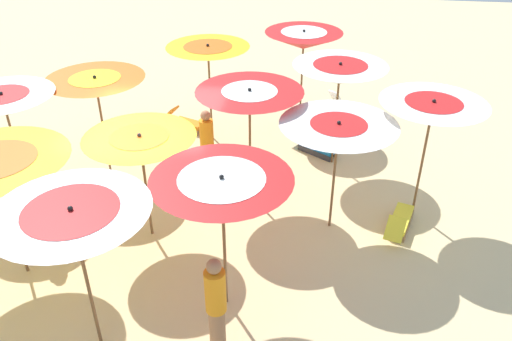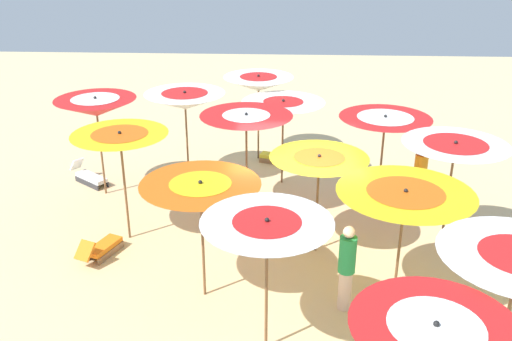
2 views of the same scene
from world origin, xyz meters
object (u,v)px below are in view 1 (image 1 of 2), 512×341
at_px(beach_umbrella_9, 340,74).
at_px(beachgoer_2, 207,145).
at_px(beach_umbrella_7, 141,145).
at_px(beach_umbrella_11, 4,105).
at_px(beach_umbrella_13, 208,53).
at_px(beachgoer_0, 216,304).
at_px(lounger_4, 315,146).
at_px(lounger_3, 400,221).
at_px(lounger_0, 186,122).
at_px(beach_umbrella_3, 338,133).
at_px(beach_umbrella_14, 304,40).
at_px(beach_umbrella_2, 222,188).
at_px(beach_umbrella_12, 96,87).
at_px(beach_umbrella_4, 432,112).
at_px(lounger_2, 323,108).
at_px(beach_umbrella_8, 250,99).
at_px(beachgoer_1, 36,201).
at_px(beach_umbrella_1, 73,222).

relative_size(beach_umbrella_9, beachgoer_2, 1.45).
height_order(beach_umbrella_7, beach_umbrella_11, beach_umbrella_11).
distance_m(beach_umbrella_13, beachgoer_0, 6.81).
xyz_separation_m(beach_umbrella_13, lounger_4, (-2.64, 0.41, -2.07)).
bearing_deg(lounger_3, beach_umbrella_11, 106.11).
xyz_separation_m(beach_umbrella_11, beachgoer_2, (-3.73, -1.09, -1.21)).
distance_m(beach_umbrella_13, lounger_0, 2.23).
bearing_deg(beach_umbrella_3, beach_umbrella_14, -78.72).
xyz_separation_m(beach_umbrella_14, beachgoer_2, (1.82, 3.18, -1.40)).
bearing_deg(lounger_4, beach_umbrella_13, -155.49).
xyz_separation_m(beach_umbrella_11, beachgoer_0, (-4.86, 3.40, -1.22)).
height_order(beach_umbrella_2, beach_umbrella_11, beach_umbrella_2).
distance_m(beach_umbrella_2, lounger_4, 5.68).
distance_m(beach_umbrella_12, beachgoer_2, 2.63).
height_order(beach_umbrella_3, lounger_4, beach_umbrella_3).
relative_size(beach_umbrella_11, lounger_3, 1.74).
height_order(beach_umbrella_4, lounger_2, beach_umbrella_4).
bearing_deg(beach_umbrella_7, beach_umbrella_11, -16.99).
xyz_separation_m(beach_umbrella_13, beachgoer_0, (-1.49, 6.50, -1.37)).
relative_size(beach_umbrella_8, beach_umbrella_13, 1.00).
distance_m(beach_umbrella_4, beach_umbrella_11, 8.14).
xyz_separation_m(lounger_2, lounger_4, (0.13, 2.18, -0.01)).
bearing_deg(lounger_2, lounger_3, 55.26).
distance_m(beach_umbrella_3, beach_umbrella_8, 1.90).
distance_m(lounger_0, beachgoer_0, 7.28).
bearing_deg(beach_umbrella_14, beachgoer_1, 51.65).
bearing_deg(beach_umbrella_3, beach_umbrella_8, -25.70).
xyz_separation_m(beach_umbrella_11, beachgoer_1, (-1.09, 1.36, -1.24)).
relative_size(lounger_0, lounger_3, 0.87).
bearing_deg(lounger_3, beach_umbrella_1, 143.07).
height_order(beach_umbrella_12, lounger_0, beach_umbrella_12).
relative_size(beach_umbrella_7, lounger_0, 1.84).
xyz_separation_m(beach_umbrella_9, beach_umbrella_14, (0.90, -1.99, 0.08)).
relative_size(beach_umbrella_9, lounger_2, 2.06).
xyz_separation_m(beach_umbrella_14, beachgoer_1, (4.46, 5.63, -1.43)).
distance_m(beach_umbrella_3, lounger_4, 3.47).
height_order(beach_umbrella_1, beachgoer_1, beach_umbrella_1).
distance_m(beach_umbrella_11, lounger_0, 4.74).
height_order(beach_umbrella_13, beachgoer_1, beach_umbrella_13).
relative_size(beach_umbrella_9, beachgoer_1, 1.49).
distance_m(beach_umbrella_12, beach_umbrella_14, 5.20).
bearing_deg(beach_umbrella_13, beach_umbrella_8, 118.79).
bearing_deg(beachgoer_2, lounger_4, 34.31).
distance_m(beach_umbrella_1, beach_umbrella_12, 5.02).
bearing_deg(lounger_4, beach_umbrella_14, 139.79).
relative_size(beach_umbrella_14, lounger_0, 2.16).
xyz_separation_m(beach_umbrella_2, lounger_2, (-1.33, -7.35, -2.04)).
bearing_deg(beach_umbrella_4, beach_umbrella_13, -28.74).
distance_m(beach_umbrella_2, beach_umbrella_14, 6.79).
relative_size(beach_umbrella_8, lounger_2, 2.06).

